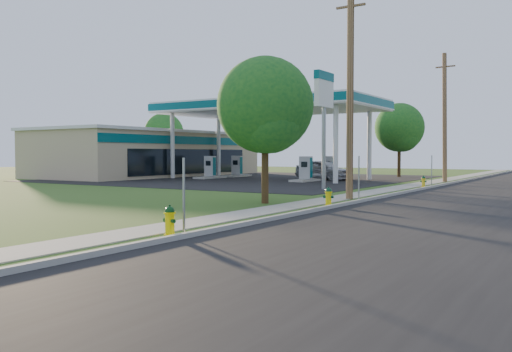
{
  "coord_description": "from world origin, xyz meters",
  "views": [
    {
      "loc": [
        9.07,
        -6.32,
        2.1
      ],
      "look_at": [
        0.0,
        8.0,
        1.4
      ],
      "focal_mm": 38.0,
      "sensor_mm": 36.0,
      "label": 1
    }
  ],
  "objects_px": {
    "fuel_pump_nw": "(210,170)",
    "fuel_pump_ne": "(306,172)",
    "hydrant_far": "(423,182)",
    "utility_pole_far": "(445,117)",
    "utility_pole_mid": "(350,91)",
    "tree_back": "(164,134)",
    "car_silver": "(323,170)",
    "hydrant_near": "(170,221)",
    "hydrant_mid": "(328,197)",
    "tree_verge": "(266,109)",
    "tree_lot": "(400,129)",
    "price_pylon": "(324,96)",
    "fuel_pump_sw": "(237,169)",
    "fuel_pump_se": "(328,171)"
  },
  "relations": [
    {
      "from": "fuel_pump_nw",
      "to": "fuel_pump_ne",
      "type": "xyz_separation_m",
      "value": [
        9.0,
        0.0,
        0.0
      ]
    },
    {
      "from": "fuel_pump_ne",
      "to": "hydrant_far",
      "type": "xyz_separation_m",
      "value": [
        9.4,
        -2.36,
        -0.36
      ]
    },
    {
      "from": "utility_pole_far",
      "to": "utility_pole_mid",
      "type": "bearing_deg",
      "value": -90.0
    },
    {
      "from": "tree_back",
      "to": "car_silver",
      "type": "xyz_separation_m",
      "value": [
        22.98,
        -6.83,
        -3.5
      ]
    },
    {
      "from": "hydrant_near",
      "to": "car_silver",
      "type": "xyz_separation_m",
      "value": [
        -9.45,
        29.05,
        0.42
      ]
    },
    {
      "from": "tree_back",
      "to": "hydrant_near",
      "type": "bearing_deg",
      "value": -47.89
    },
    {
      "from": "hydrant_mid",
      "to": "hydrant_far",
      "type": "bearing_deg",
      "value": 90.93
    },
    {
      "from": "fuel_pump_ne",
      "to": "hydrant_near",
      "type": "relative_size",
      "value": 3.93
    },
    {
      "from": "hydrant_mid",
      "to": "utility_pole_far",
      "type": "bearing_deg",
      "value": 91.92
    },
    {
      "from": "tree_back",
      "to": "hydrant_mid",
      "type": "height_order",
      "value": "tree_back"
    },
    {
      "from": "fuel_pump_ne",
      "to": "tree_verge",
      "type": "height_order",
      "value": "tree_verge"
    },
    {
      "from": "hydrant_mid",
      "to": "hydrant_near",
      "type": "bearing_deg",
      "value": -91.13
    },
    {
      "from": "fuel_pump_ne",
      "to": "hydrant_mid",
      "type": "xyz_separation_m",
      "value": [
        9.63,
        -16.89,
        -0.33
      ]
    },
    {
      "from": "tree_back",
      "to": "tree_lot",
      "type": "bearing_deg",
      "value": 3.76
    },
    {
      "from": "hydrant_far",
      "to": "utility_pole_mid",
      "type": "bearing_deg",
      "value": -92.69
    },
    {
      "from": "tree_verge",
      "to": "tree_back",
      "type": "bearing_deg",
      "value": 138.0
    },
    {
      "from": "price_pylon",
      "to": "hydrant_far",
      "type": "bearing_deg",
      "value": 49.42
    },
    {
      "from": "utility_pole_mid",
      "to": "tree_lot",
      "type": "xyz_separation_m",
      "value": [
        -5.39,
        24.61,
        -0.67
      ]
    },
    {
      "from": "tree_lot",
      "to": "car_silver",
      "type": "distance_m",
      "value": 9.88
    },
    {
      "from": "fuel_pump_nw",
      "to": "tree_back",
      "type": "height_order",
      "value": "tree_back"
    },
    {
      "from": "tree_lot",
      "to": "hydrant_mid",
      "type": "distance_m",
      "value": 29.41
    },
    {
      "from": "car_silver",
      "to": "price_pylon",
      "type": "bearing_deg",
      "value": -140.2
    },
    {
      "from": "utility_pole_mid",
      "to": "tree_verge",
      "type": "distance_m",
      "value": 4.56
    },
    {
      "from": "fuel_pump_sw",
      "to": "fuel_pump_ne",
      "type": "bearing_deg",
      "value": -23.96
    },
    {
      "from": "hydrant_far",
      "to": "hydrant_mid",
      "type": "bearing_deg",
      "value": -89.07
    },
    {
      "from": "utility_pole_mid",
      "to": "hydrant_mid",
      "type": "relative_size",
      "value": 12.24
    },
    {
      "from": "price_pylon",
      "to": "fuel_pump_sw",
      "type": "bearing_deg",
      "value": 140.6
    },
    {
      "from": "utility_pole_far",
      "to": "hydrant_far",
      "type": "xyz_separation_m",
      "value": [
        0.5,
        -7.36,
        -4.45
      ]
    },
    {
      "from": "tree_lot",
      "to": "hydrant_far",
      "type": "relative_size",
      "value": 9.08
    },
    {
      "from": "fuel_pump_nw",
      "to": "hydrant_near",
      "type": "relative_size",
      "value": 3.93
    },
    {
      "from": "tree_back",
      "to": "hydrant_far",
      "type": "height_order",
      "value": "tree_back"
    },
    {
      "from": "fuel_pump_ne",
      "to": "hydrant_mid",
      "type": "distance_m",
      "value": 19.44
    },
    {
      "from": "fuel_pump_nw",
      "to": "fuel_pump_se",
      "type": "height_order",
      "value": "same"
    },
    {
      "from": "fuel_pump_se",
      "to": "fuel_pump_ne",
      "type": "bearing_deg",
      "value": -90.0
    },
    {
      "from": "price_pylon",
      "to": "tree_verge",
      "type": "bearing_deg",
      "value": -79.29
    },
    {
      "from": "utility_pole_mid",
      "to": "hydrant_near",
      "type": "height_order",
      "value": "utility_pole_mid"
    },
    {
      "from": "tree_lot",
      "to": "tree_back",
      "type": "relative_size",
      "value": 0.99
    },
    {
      "from": "fuel_pump_ne",
      "to": "fuel_pump_nw",
      "type": "bearing_deg",
      "value": 180.0
    },
    {
      "from": "fuel_pump_sw",
      "to": "price_pylon",
      "type": "height_order",
      "value": "price_pylon"
    },
    {
      "from": "fuel_pump_se",
      "to": "tree_back",
      "type": "xyz_separation_m",
      "value": [
        -22.97,
        5.87,
        3.59
      ]
    },
    {
      "from": "tree_lot",
      "to": "hydrant_mid",
      "type": "relative_size",
      "value": 8.3
    },
    {
      "from": "price_pylon",
      "to": "tree_verge",
      "type": "xyz_separation_m",
      "value": [
        1.78,
        -9.41,
        -1.45
      ]
    },
    {
      "from": "hydrant_far",
      "to": "car_silver",
      "type": "distance_m",
      "value": 10.85
    },
    {
      "from": "tree_back",
      "to": "tree_verge",
      "type": "bearing_deg",
      "value": -42.0
    },
    {
      "from": "fuel_pump_sw",
      "to": "tree_back",
      "type": "distance_m",
      "value": 15.58
    },
    {
      "from": "utility_pole_far",
      "to": "hydrant_far",
      "type": "bearing_deg",
      "value": -86.11
    },
    {
      "from": "hydrant_far",
      "to": "price_pylon",
      "type": "bearing_deg",
      "value": -130.58
    },
    {
      "from": "hydrant_mid",
      "to": "hydrant_far",
      "type": "xyz_separation_m",
      "value": [
        -0.23,
        14.53,
        -0.03
      ]
    },
    {
      "from": "car_silver",
      "to": "hydrant_mid",
      "type": "bearing_deg",
      "value": -139.75
    },
    {
      "from": "hydrant_far",
      "to": "car_silver",
      "type": "relative_size",
      "value": 0.15
    }
  ]
}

